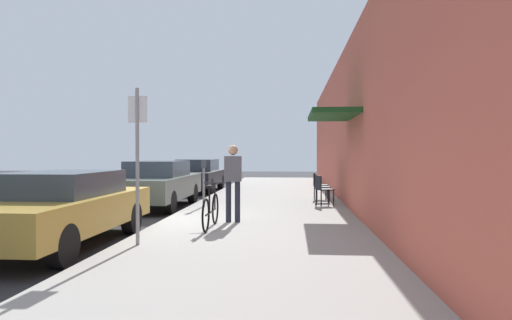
# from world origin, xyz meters

# --- Properties ---
(ground_plane) EXTENTS (60.00, 60.00, 0.00)m
(ground_plane) POSITION_xyz_m (0.00, 0.00, 0.00)
(ground_plane) COLOR #2D2D30
(sidewalk_slab) EXTENTS (4.50, 32.00, 0.12)m
(sidewalk_slab) POSITION_xyz_m (2.25, 2.00, 0.06)
(sidewalk_slab) COLOR #9E9B93
(sidewalk_slab) RESTS_ON ground_plane
(building_facade) EXTENTS (1.40, 32.00, 4.77)m
(building_facade) POSITION_xyz_m (4.64, 2.00, 2.39)
(building_facade) COLOR #BC5442
(building_facade) RESTS_ON ground_plane
(parked_car_0) EXTENTS (1.80, 4.40, 1.32)m
(parked_car_0) POSITION_xyz_m (-1.10, -2.30, 0.70)
(parked_car_0) COLOR #A58433
(parked_car_0) RESTS_ON ground_plane
(parked_car_1) EXTENTS (1.80, 4.40, 1.41)m
(parked_car_1) POSITION_xyz_m (-1.10, 3.30, 0.73)
(parked_car_1) COLOR #47514C
(parked_car_1) RESTS_ON ground_plane
(parked_car_2) EXTENTS (1.80, 4.40, 1.38)m
(parked_car_2) POSITION_xyz_m (-1.10, 9.05, 0.71)
(parked_car_2) COLOR black
(parked_car_2) RESTS_ON ground_plane
(parking_meter) EXTENTS (0.12, 0.10, 1.32)m
(parking_meter) POSITION_xyz_m (0.45, 2.69, 0.89)
(parking_meter) COLOR slate
(parking_meter) RESTS_ON sidewalk_slab
(street_sign) EXTENTS (0.32, 0.06, 2.60)m
(street_sign) POSITION_xyz_m (0.40, -2.59, 1.64)
(street_sign) COLOR gray
(street_sign) RESTS_ON sidewalk_slab
(bicycle_0) EXTENTS (0.46, 1.71, 0.90)m
(bicycle_0) POSITION_xyz_m (1.31, -0.87, 0.48)
(bicycle_0) COLOR black
(bicycle_0) RESTS_ON sidewalk_slab
(cafe_chair_0) EXTENTS (0.56, 0.56, 0.87)m
(cafe_chair_0) POSITION_xyz_m (3.84, 3.29, 0.62)
(cafe_chair_0) COLOR black
(cafe_chair_0) RESTS_ON sidewalk_slab
(cafe_chair_1) EXTENTS (0.44, 0.44, 0.87)m
(cafe_chair_1) POSITION_xyz_m (3.83, 4.23, 0.62)
(cafe_chair_1) COLOR black
(cafe_chair_1) RESTS_ON sidewalk_slab
(cafe_chair_2) EXTENTS (0.52, 0.52, 0.87)m
(cafe_chair_2) POSITION_xyz_m (3.84, 5.06, 0.62)
(cafe_chair_2) COLOR black
(cafe_chair_2) RESTS_ON sidewalk_slab
(pedestrian_standing) EXTENTS (0.36, 0.22, 1.70)m
(pedestrian_standing) POSITION_xyz_m (1.66, -0.06, 1.12)
(pedestrian_standing) COLOR #232838
(pedestrian_standing) RESTS_ON sidewalk_slab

